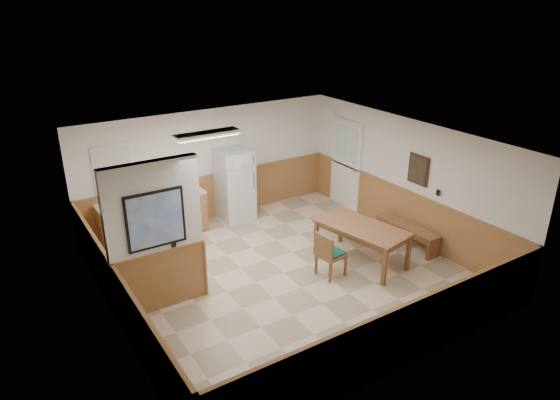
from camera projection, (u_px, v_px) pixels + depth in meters
ground at (284, 273)px, 9.20m from camera, size 6.00×6.00×0.00m
ceiling at (284, 142)px, 8.24m from camera, size 6.00×6.00×0.02m
back_wall at (211, 165)px, 11.06m from camera, size 6.00×0.02×2.50m
right_wall at (407, 179)px, 10.20m from camera, size 0.02×6.00×2.50m
left_wall at (110, 256)px, 7.23m from camera, size 0.02×6.00×2.50m
wainscot_back at (213, 196)px, 11.33m from camera, size 6.00×0.04×1.00m
wainscot_right at (403, 213)px, 10.48m from camera, size 0.04×6.00×1.00m
wainscot_left at (118, 299)px, 7.53m from camera, size 0.04×6.00×1.00m
partition_wall at (156, 239)px, 7.76m from camera, size 1.50×0.20×2.50m
kitchen_counter at (167, 214)px, 10.51m from camera, size 2.20×0.61×1.00m
exterior_door at (346, 164)px, 11.74m from camera, size 0.07×1.02×2.15m
kitchen_window at (114, 169)px, 9.88m from camera, size 0.80×0.04×1.00m
wall_painting at (418, 170)px, 9.84m from camera, size 0.04×0.50×0.60m
fluorescent_fixture at (207, 134)px, 8.88m from camera, size 1.20×0.30×0.09m
refrigerator at (235, 185)px, 11.13m from camera, size 0.72×0.72×1.62m
dining_table at (362, 231)px, 9.34m from camera, size 1.19×1.86×0.75m
dining_bench at (407, 230)px, 10.10m from camera, size 0.36×1.49×0.45m
dining_chair at (328, 252)px, 8.90m from camera, size 0.64×0.47×0.85m
fire_extinguisher at (188, 183)px, 10.50m from camera, size 0.12×0.12×0.39m
soap_bottle at (113, 202)px, 9.74m from camera, size 0.07×0.07×0.20m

